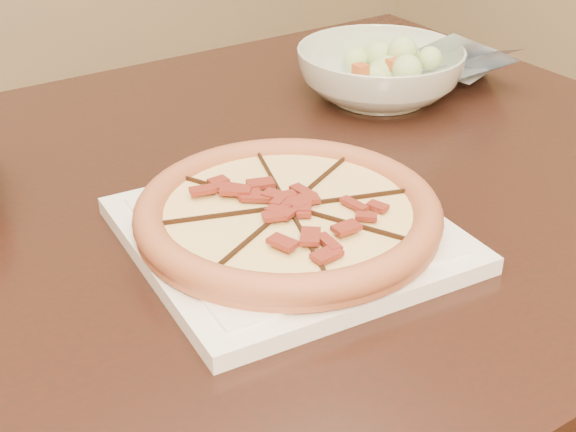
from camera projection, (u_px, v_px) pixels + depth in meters
name	position (u px, v px, depth m)	size (l,w,h in m)	color
dining_table	(166.00, 288.00, 0.91)	(1.43, 0.93, 0.75)	black
plate	(288.00, 233.00, 0.81)	(0.32, 0.32, 0.02)	white
pizza	(288.00, 212.00, 0.79)	(0.31, 0.31, 0.03)	#AE603D
salad_bowl	(380.00, 74.00, 1.14)	(0.24, 0.24, 0.07)	silver
salad	(382.00, 36.00, 1.11)	(0.13, 0.11, 0.04)	#CCED98
cling_film	(453.00, 68.00, 1.19)	(0.15, 0.12, 0.05)	silver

